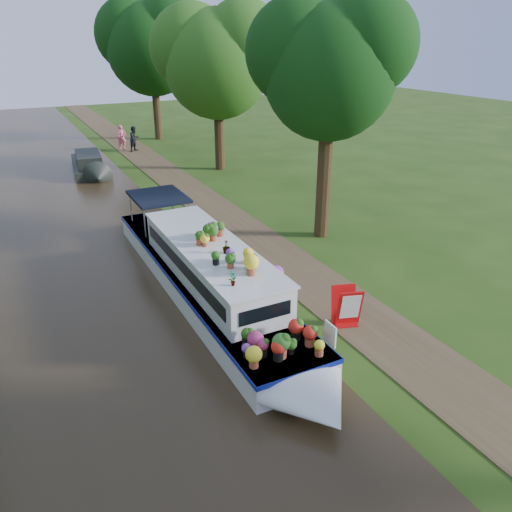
{
  "coord_description": "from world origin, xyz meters",
  "views": [
    {
      "loc": [
        -7.17,
        -12.71,
        7.5
      ],
      "look_at": [
        -0.84,
        -0.28,
        1.3
      ],
      "focal_mm": 35.0,
      "sensor_mm": 36.0,
      "label": 1
    }
  ],
  "objects_px": {
    "plant_boat": "(211,276)",
    "pedestrian_dark": "(135,139)",
    "second_boat": "(89,165)",
    "sandwich_board": "(347,308)",
    "pedestrian_pink": "(122,137)"
  },
  "relations": [
    {
      "from": "pedestrian_pink",
      "to": "pedestrian_dark",
      "type": "distance_m",
      "value": 1.07
    },
    {
      "from": "second_boat",
      "to": "pedestrian_pink",
      "type": "height_order",
      "value": "pedestrian_pink"
    },
    {
      "from": "sandwich_board",
      "to": "pedestrian_dark",
      "type": "xyz_separation_m",
      "value": [
        0.63,
        25.41,
        0.34
      ]
    },
    {
      "from": "second_boat",
      "to": "pedestrian_dark",
      "type": "relative_size",
      "value": 3.6
    },
    {
      "from": "pedestrian_pink",
      "to": "second_boat",
      "type": "bearing_deg",
      "value": -132.37
    },
    {
      "from": "second_boat",
      "to": "pedestrian_dark",
      "type": "height_order",
      "value": "pedestrian_dark"
    },
    {
      "from": "pedestrian_pink",
      "to": "pedestrian_dark",
      "type": "xyz_separation_m",
      "value": [
        0.7,
        -0.8,
        -0.01
      ]
    },
    {
      "from": "second_boat",
      "to": "pedestrian_pink",
      "type": "relative_size",
      "value": 3.54
    },
    {
      "from": "plant_boat",
      "to": "second_boat",
      "type": "relative_size",
      "value": 2.21
    },
    {
      "from": "pedestrian_pink",
      "to": "plant_boat",
      "type": "bearing_deg",
      "value": -108.17
    },
    {
      "from": "plant_boat",
      "to": "pedestrian_dark",
      "type": "bearing_deg",
      "value": 81.25
    },
    {
      "from": "sandwich_board",
      "to": "pedestrian_pink",
      "type": "distance_m",
      "value": 26.22
    },
    {
      "from": "second_boat",
      "to": "pedestrian_dark",
      "type": "distance_m",
      "value": 6.09
    },
    {
      "from": "plant_boat",
      "to": "sandwich_board",
      "type": "distance_m",
      "value": 4.12
    },
    {
      "from": "second_boat",
      "to": "sandwich_board",
      "type": "distance_m",
      "value": 21.06
    }
  ]
}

